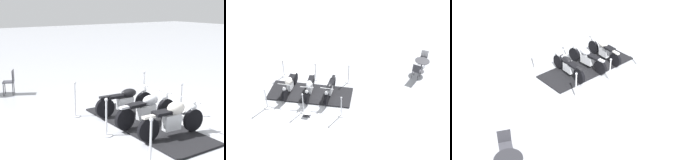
% 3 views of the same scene
% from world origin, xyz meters
% --- Properties ---
extents(ground_plane, '(80.00, 80.00, 0.00)m').
position_xyz_m(ground_plane, '(0.00, 0.00, 0.00)').
color(ground_plane, '#A8AAB2').
extents(display_platform, '(1.63, 4.32, 0.06)m').
position_xyz_m(display_platform, '(0.00, 0.00, 0.03)').
color(display_platform, black).
rests_on(display_platform, ground_plane).
extents(motorcycle_cream, '(2.07, 0.71, 0.91)m').
position_xyz_m(motorcycle_cream, '(-0.03, 1.05, 0.55)').
color(motorcycle_cream, black).
rests_on(motorcycle_cream, display_platform).
extents(motorcycle_chrome, '(2.15, 0.66, 0.90)m').
position_xyz_m(motorcycle_chrome, '(-0.03, -0.00, 0.50)').
color(motorcycle_chrome, black).
rests_on(motorcycle_chrome, display_platform).
extents(motorcycle_black, '(2.03, 0.66, 0.90)m').
position_xyz_m(motorcycle_black, '(-0.04, -1.04, 0.49)').
color(motorcycle_black, black).
rests_on(motorcycle_black, display_platform).
extents(stanchion_right_rear, '(0.29, 0.29, 1.14)m').
position_xyz_m(stanchion_right_rear, '(-1.36, -1.81, 0.41)').
color(stanchion_right_rear, silver).
rests_on(stanchion_right_rear, ground_plane).
extents(stanchion_right_mid, '(0.36, 0.36, 1.09)m').
position_xyz_m(stanchion_right_mid, '(-1.34, 0.02, 0.32)').
color(stanchion_right_mid, silver).
rests_on(stanchion_right_mid, ground_plane).
extents(stanchion_left_mid, '(0.33, 0.33, 1.04)m').
position_xyz_m(stanchion_left_mid, '(1.34, -0.02, 0.33)').
color(stanchion_left_mid, silver).
rests_on(stanchion_left_mid, ground_plane).
extents(stanchion_left_rear, '(0.32, 0.32, 1.11)m').
position_xyz_m(stanchion_left_rear, '(1.31, -1.84, 0.37)').
color(stanchion_left_rear, silver).
rests_on(stanchion_left_rear, ground_plane).
extents(stanchion_left_front, '(0.29, 0.29, 1.05)m').
position_xyz_m(stanchion_left_front, '(1.36, 1.81, 0.38)').
color(stanchion_left_front, silver).
rests_on(stanchion_left_front, ground_plane).
extents(info_placard, '(0.24, 0.36, 0.20)m').
position_xyz_m(info_placard, '(-1.63, -0.20, 0.06)').
color(info_placard, '#333338').
rests_on(info_placard, ground_plane).
extents(cafe_chair_across_table, '(0.53, 0.53, 0.95)m').
position_xyz_m(cafe_chair_across_table, '(2.19, -5.48, 0.55)').
color(cafe_chair_across_table, '#2D2D33').
rests_on(cafe_chair_across_table, ground_plane).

